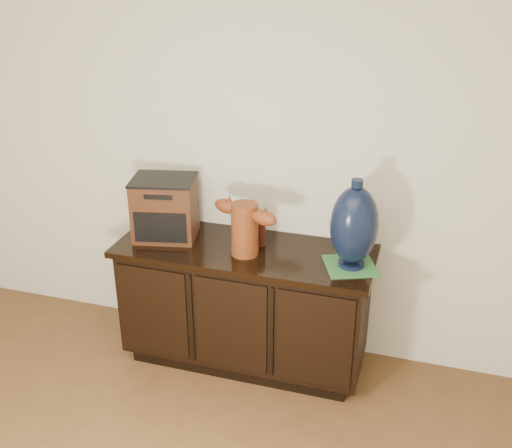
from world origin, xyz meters
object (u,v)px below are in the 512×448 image
(sideboard, at_px, (245,304))
(terracotta_vessel, at_px, (245,226))
(tv_radio, at_px, (165,208))
(lamp_base, at_px, (354,226))
(spray_can, at_px, (261,231))

(sideboard, relative_size, terracotta_vessel, 3.53)
(terracotta_vessel, relative_size, tv_radio, 1.02)
(terracotta_vessel, height_order, lamp_base, lamp_base)
(terracotta_vessel, xyz_separation_m, tv_radio, (-0.51, 0.08, 0.01))
(lamp_base, relative_size, spray_can, 2.80)
(terracotta_vessel, height_order, spray_can, terracotta_vessel)
(sideboard, distance_m, lamp_base, 0.86)
(spray_can, bearing_deg, tv_radio, -175.06)
(tv_radio, height_order, spray_can, tv_radio)
(lamp_base, height_order, spray_can, lamp_base)
(terracotta_vessel, bearing_deg, sideboard, 131.21)
(spray_can, bearing_deg, sideboard, -137.73)
(terracotta_vessel, distance_m, spray_can, 0.16)
(sideboard, height_order, lamp_base, lamp_base)
(sideboard, relative_size, spray_can, 8.47)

